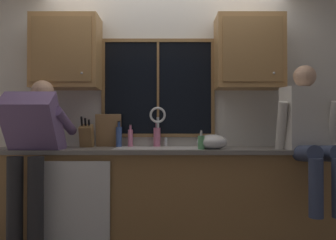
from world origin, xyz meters
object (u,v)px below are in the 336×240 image
(person_standing, at_px, (34,146))
(bottle_tall_clear, at_px, (158,136))
(cutting_board, at_px, (110,131))
(bottle_amber_small, at_px, (120,136))
(knife_block, at_px, (88,136))
(mixing_bowl, at_px, (213,142))
(bottle_green_glass, at_px, (131,137))
(soap_dispenser, at_px, (202,142))
(person_sitting_on_counter, at_px, (311,129))

(person_standing, xyz_separation_m, bottle_tall_clear, (1.06, 0.55, 0.06))
(person_standing, distance_m, cutting_board, 0.78)
(bottle_amber_small, bearing_deg, knife_block, -169.02)
(mixing_bowl, height_order, bottle_green_glass, bottle_green_glass)
(cutting_board, height_order, bottle_tall_clear, cutting_board)
(knife_block, relative_size, bottle_amber_small, 1.23)
(soap_dispenser, bearing_deg, bottle_tall_clear, 133.68)
(knife_block, height_order, bottle_green_glass, knife_block)
(cutting_board, distance_m, bottle_amber_small, 0.13)
(person_sitting_on_counter, distance_m, bottle_amber_small, 1.79)
(person_sitting_on_counter, height_order, knife_block, person_sitting_on_counter)
(person_sitting_on_counter, height_order, cutting_board, person_sitting_on_counter)
(cutting_board, bearing_deg, bottle_green_glass, 0.90)
(soap_dispenser, bearing_deg, person_sitting_on_counter, -4.72)
(mixing_bowl, relative_size, bottle_tall_clear, 1.11)
(person_sitting_on_counter, distance_m, knife_block, 2.08)
(person_standing, bearing_deg, person_sitting_on_counter, 0.97)
(person_sitting_on_counter, bearing_deg, bottle_amber_small, 165.64)
(cutting_board, distance_m, bottle_tall_clear, 0.49)
(bottle_green_glass, bearing_deg, cutting_board, -179.10)
(soap_dispenser, distance_m, bottle_amber_small, 0.87)
(cutting_board, relative_size, bottle_amber_small, 1.29)
(mixing_bowl, relative_size, soap_dispenser, 1.63)
(person_sitting_on_counter, relative_size, bottle_green_glass, 5.50)
(person_sitting_on_counter, xyz_separation_m, mixing_bowl, (-0.83, 0.16, -0.12))
(person_standing, relative_size, bottle_green_glass, 6.79)
(knife_block, distance_m, bottle_amber_small, 0.32)
(mixing_bowl, distance_m, bottle_green_glass, 0.85)
(soap_dispenser, bearing_deg, bottle_green_glass, 148.78)
(person_standing, distance_m, soap_dispenser, 1.47)
(bottle_tall_clear, bearing_deg, person_sitting_on_counter, -20.57)
(mixing_bowl, distance_m, bottle_amber_small, 0.94)
(knife_block, bearing_deg, bottle_amber_small, 10.98)
(knife_block, relative_size, mixing_bowl, 1.15)
(person_sitting_on_counter, relative_size, knife_block, 3.92)
(person_sitting_on_counter, xyz_separation_m, cutting_board, (-1.84, 0.49, -0.02))
(person_standing, bearing_deg, bottle_tall_clear, 27.43)
(bottle_green_glass, distance_m, bottle_amber_small, 0.12)
(person_standing, relative_size, mixing_bowl, 5.58)
(person_sitting_on_counter, height_order, soap_dispenser, person_sitting_on_counter)
(person_standing, xyz_separation_m, soap_dispenser, (1.46, 0.12, 0.03))
(knife_block, bearing_deg, bottle_green_glass, 14.18)
(cutting_board, xyz_separation_m, mixing_bowl, (1.01, -0.33, -0.10))
(cutting_board, bearing_deg, mixing_bowl, -18.04)
(person_sitting_on_counter, distance_m, bottle_green_glass, 1.69)
(knife_block, xyz_separation_m, bottle_tall_clear, (0.69, 0.12, -0.00))
(bottle_tall_clear, bearing_deg, person_standing, -152.57)
(soap_dispenser, bearing_deg, knife_block, 164.49)
(knife_block, distance_m, bottle_green_glass, 0.43)
(person_standing, relative_size, bottle_amber_small, 5.97)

